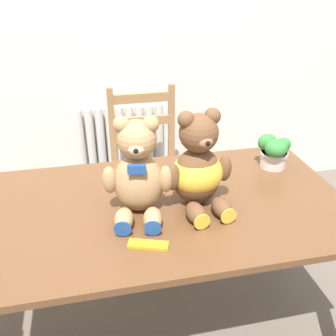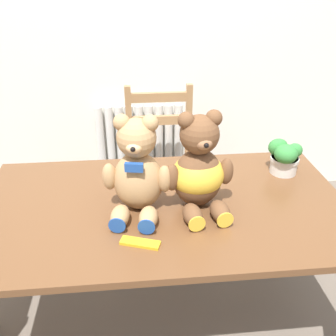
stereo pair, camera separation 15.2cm
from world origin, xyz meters
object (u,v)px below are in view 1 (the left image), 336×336
at_px(potted_plant, 274,151).
at_px(chocolate_bar, 148,245).
at_px(teddy_bear_right, 198,169).
at_px(teddy_bear_left, 138,173).
at_px(wooden_chair_behind, 147,167).

bearing_deg(potted_plant, chocolate_bar, -146.67).
bearing_deg(teddy_bear_right, teddy_bear_left, -6.05).
height_order(teddy_bear_right, chocolate_bar, teddy_bear_right).
distance_m(teddy_bear_left, potted_plant, 0.76).
xyz_separation_m(teddy_bear_left, teddy_bear_right, (0.25, 0.00, -0.01)).
xyz_separation_m(wooden_chair_behind, teddy_bear_right, (0.09, -0.85, 0.43)).
height_order(teddy_bear_left, potted_plant, teddy_bear_left).
xyz_separation_m(potted_plant, chocolate_bar, (-0.72, -0.47, -0.08)).
distance_m(teddy_bear_left, teddy_bear_right, 0.25).
xyz_separation_m(teddy_bear_left, chocolate_bar, (-0.00, -0.23, -0.17)).
xyz_separation_m(teddy_bear_right, potted_plant, (0.46, 0.23, -0.08)).
relative_size(wooden_chair_behind, potted_plant, 5.74).
distance_m(teddy_bear_right, chocolate_bar, 0.38).
distance_m(teddy_bear_left, chocolate_bar, 0.29).
xyz_separation_m(wooden_chair_behind, teddy_bear_left, (-0.16, -0.86, 0.44)).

